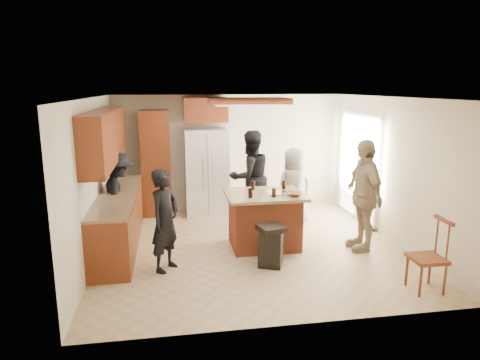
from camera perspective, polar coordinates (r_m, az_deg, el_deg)
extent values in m
plane|color=tan|center=(7.39, 1.39, -8.81)|extent=(5.00, 5.00, 0.00)
plane|color=white|center=(6.90, 1.50, 10.94)|extent=(5.00, 5.00, 0.00)
plane|color=beige|center=(9.47, -1.40, 3.74)|extent=(5.00, 0.00, 5.00)
plane|color=beige|center=(4.69, 7.20, -5.41)|extent=(5.00, 0.00, 5.00)
plane|color=beige|center=(7.02, -19.03, 0.01)|extent=(0.00, 5.00, 5.00)
plane|color=beige|center=(7.89, 19.57, 1.28)|extent=(0.00, 5.00, 5.00)
cube|color=white|center=(8.97, 15.71, 1.50)|extent=(0.02, 1.60, 2.10)
cube|color=white|center=(8.96, 15.60, 1.49)|extent=(0.08, 1.72, 2.10)
cube|color=maroon|center=(7.09, 1.19, 10.50)|extent=(1.30, 0.70, 0.10)
cube|color=white|center=(7.10, 1.18, 10.02)|extent=(1.10, 0.50, 0.02)
cube|color=olive|center=(9.95, 23.32, -4.53)|extent=(3.00, 3.00, 0.10)
cube|color=#593319|center=(10.59, 25.28, 2.11)|extent=(1.40, 1.60, 2.00)
imported|color=black|center=(6.35, -9.98, -5.33)|extent=(0.65, 0.69, 1.52)
imported|color=black|center=(8.41, 1.36, 0.37)|extent=(1.03, 0.83, 1.85)
imported|color=gray|center=(8.37, 7.21, -0.89)|extent=(0.85, 0.66, 1.53)
imported|color=tan|center=(7.32, 16.14, -1.95)|extent=(0.56, 1.09, 1.85)
imported|color=black|center=(7.69, -15.92, -2.25)|extent=(0.69, 1.11, 1.59)
cube|color=maroon|center=(7.56, -15.86, -5.27)|extent=(0.60, 3.00, 0.88)
cube|color=#846B4C|center=(7.44, -16.07, -1.89)|extent=(0.64, 3.00, 0.04)
cube|color=maroon|center=(7.29, -17.51, 5.53)|extent=(0.35, 3.00, 0.85)
cube|color=maroon|center=(9.11, -11.15, 2.21)|extent=(0.60, 0.60, 2.20)
cube|color=maroon|center=(9.01, -4.67, 9.34)|extent=(0.90, 0.60, 0.50)
cube|color=white|center=(9.10, -4.49, 1.11)|extent=(0.90, 0.72, 1.80)
cube|color=gray|center=(8.74, -4.28, 0.65)|extent=(0.01, 0.01, 1.71)
cylinder|color=silver|center=(8.69, -4.93, 1.18)|extent=(0.02, 0.02, 0.70)
cylinder|color=silver|center=(8.71, -3.62, 1.22)|extent=(0.02, 0.02, 0.70)
cube|color=#A5462A|center=(7.27, 3.26, -5.53)|extent=(1.10, 0.85, 0.88)
cube|color=#8C7751|center=(7.14, 3.30, -1.98)|extent=(1.28, 1.03, 0.05)
cube|color=silver|center=(7.14, 5.35, -1.72)|extent=(0.45, 0.36, 0.02)
imported|color=brown|center=(7.00, 7.35, -1.91)|extent=(0.27, 0.27, 0.05)
cylinder|color=black|center=(6.82, 1.41, -1.77)|extent=(0.07, 0.07, 0.15)
cylinder|color=black|center=(7.34, 1.73, -0.75)|extent=(0.07, 0.07, 0.15)
cylinder|color=black|center=(7.44, 5.87, -0.63)|extent=(0.07, 0.07, 0.15)
cylinder|color=black|center=(6.88, 4.54, -1.68)|extent=(0.07, 0.07, 0.15)
cube|color=black|center=(6.57, 4.13, -9.06)|extent=(0.44, 0.44, 0.55)
cube|color=black|center=(6.46, 4.17, -6.46)|extent=(0.45, 0.45, 0.08)
cube|color=maroon|center=(6.24, 23.66, -9.58)|extent=(0.43, 0.43, 0.05)
cylinder|color=maroon|center=(6.11, 22.94, -12.32)|extent=(0.04, 0.04, 0.44)
cylinder|color=maroon|center=(6.29, 25.65, -11.87)|extent=(0.04, 0.04, 0.44)
cylinder|color=maroon|center=(6.38, 21.34, -11.14)|extent=(0.04, 0.04, 0.44)
cylinder|color=maroon|center=(6.55, 23.97, -10.75)|extent=(0.04, 0.04, 0.44)
cube|color=maroon|center=(6.18, 25.58, -4.87)|extent=(0.05, 0.40, 0.05)
cylinder|color=maroon|center=(6.16, 25.98, -7.41)|extent=(0.02, 0.02, 0.50)
cylinder|color=maroon|center=(6.35, 24.76, -6.72)|extent=(0.02, 0.02, 0.50)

